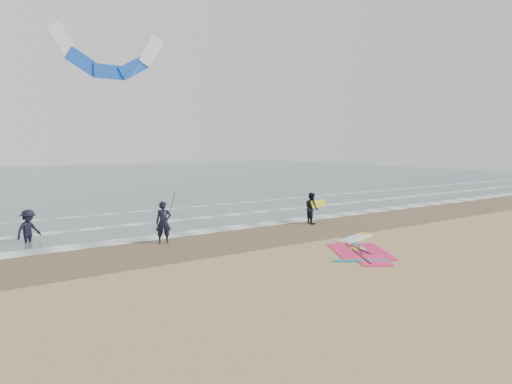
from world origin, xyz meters
TOP-DOWN VIEW (x-y plane):
  - ground at (0.00, 0.00)m, footprint 120.00×120.00m
  - sea_water at (0.00, 48.00)m, footprint 120.00×80.00m
  - wet_sand_band at (0.00, 6.00)m, footprint 120.00×5.00m
  - foam_waterline at (0.00, 10.44)m, footprint 120.00×9.15m
  - windsurf_rig at (1.73, 1.39)m, footprint 4.94×4.68m
  - person_standing at (-4.57, 6.92)m, footprint 0.77×0.63m
  - person_walking at (4.01, 7.02)m, footprint 0.83×0.96m
  - person_wading at (-9.41, 10.31)m, footprint 1.35×1.19m
  - held_pole at (-4.27, 6.92)m, footprint 0.17×0.86m
  - carried_kiteboard at (4.41, 6.92)m, footprint 1.30×0.51m
  - surf_kite at (-4.19, 15.10)m, footprint 8.53×4.93m

SIDE VIEW (x-z plane):
  - ground at x=0.00m, z-range 0.00..0.00m
  - wet_sand_band at x=0.00m, z-range 0.00..0.01m
  - sea_water at x=0.00m, z-range 0.00..0.02m
  - foam_waterline at x=0.00m, z-range 0.02..0.04m
  - windsurf_rig at x=1.73m, z-range -0.03..0.09m
  - person_walking at x=4.01m, z-range 0.00..1.70m
  - person_wading at x=-9.41m, z-range 0.00..1.82m
  - person_standing at x=-4.57m, z-range 0.00..1.84m
  - carried_kiteboard at x=4.41m, z-range 0.88..1.27m
  - held_pole at x=-4.27m, z-range 0.44..2.26m
  - surf_kite at x=-4.19m, z-range 4.29..13.88m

